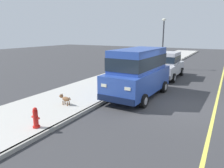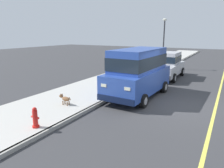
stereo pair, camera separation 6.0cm
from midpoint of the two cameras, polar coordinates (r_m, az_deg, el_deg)
name	(u,v)px [view 1 (the left image)]	position (r m, az deg, el deg)	size (l,w,h in m)	color
ground_plane	(177,106)	(10.40, 16.82, -5.58)	(80.00, 80.00, 0.00)	#38383A
curb	(116,95)	(11.41, 0.97, -2.92)	(0.16, 64.00, 0.14)	gray
sidewalk	(89,91)	(12.32, -6.44, -1.76)	(3.60, 64.00, 0.14)	#B7B5AD
lane_centre_line	(214,112)	(10.22, 25.65, -6.68)	(0.12, 57.60, 0.01)	#E0D64C
car_blue_van	(138,71)	(11.16, 6.96, 3.60)	(2.26, 4.96, 2.52)	#28479E
car_silver_sedan	(166,65)	(16.48, 14.26, 5.04)	(2.06, 4.61, 1.92)	#BCBCC1
dog_brown	(65,99)	(9.81, -12.71, -3.84)	(0.76, 0.24, 0.49)	brown
fire_hydrant	(36,118)	(7.78, -20.03, -8.63)	(0.34, 0.24, 0.72)	red
street_lamp	(163,37)	(20.19, 13.48, 12.05)	(0.36, 0.36, 4.42)	#2D2D33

